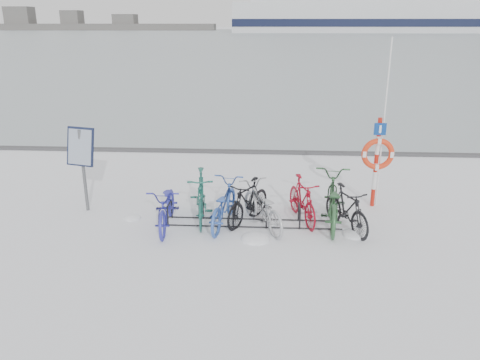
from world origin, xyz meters
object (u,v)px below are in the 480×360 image
(lifebuoy_station, at_px, (378,154))
(bike_rack, at_px, (250,216))
(info_board, at_px, (81,152))
(cruise_ferry, at_px, (399,1))

(lifebuoy_station, bearing_deg, bike_rack, -157.82)
(bike_rack, bearing_deg, lifebuoy_station, 22.18)
(info_board, distance_m, cruise_ferry, 211.31)
(bike_rack, xyz_separation_m, lifebuoy_station, (2.94, 1.20, 1.15))
(cruise_ferry, bearing_deg, info_board, -105.98)
(bike_rack, height_order, lifebuoy_station, lifebuoy_station)
(bike_rack, xyz_separation_m, info_board, (-3.90, 0.54, 1.27))
(cruise_ferry, bearing_deg, bike_rack, -104.91)
(lifebuoy_station, xyz_separation_m, cruise_ferry, (51.24, 202.21, 11.26))
(lifebuoy_station, height_order, cruise_ferry, cruise_ferry)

